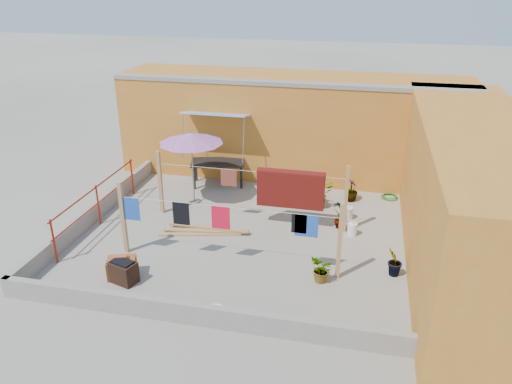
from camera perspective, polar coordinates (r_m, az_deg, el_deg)
ground at (r=12.76m, az=-1.56°, el=-4.96°), size 80.00×80.00×0.00m
wall_back at (r=16.34m, az=4.16°, el=7.63°), size 11.00×3.27×3.21m
wall_right at (r=11.98m, az=23.22°, el=-0.49°), size 2.40×9.00×3.20m
parapet_front at (r=9.77m, az=-6.89°, el=-13.67°), size 8.30×0.16×0.44m
parapet_left at (r=14.13m, az=-17.84°, el=-2.18°), size 0.16×7.30×0.44m
red_railing at (r=13.66m, az=-17.67°, el=-0.75°), size 0.05×4.20×1.10m
clothesline_rig at (r=12.62m, az=2.82°, el=-0.14°), size 5.09×2.35×1.80m
patio_umbrella at (r=13.96m, az=-7.44°, el=6.09°), size 2.08×2.08×2.16m
outdoor_table at (r=15.55m, az=-4.37°, el=3.25°), size 1.80×1.20×0.77m
brick_stack at (r=11.41m, az=-15.07°, el=-8.33°), size 0.71×0.61×0.53m
lumber_pile at (r=12.89m, az=-5.92°, el=-4.42°), size 2.26×0.66×0.14m
brazier at (r=11.21m, az=-14.93°, el=-8.79°), size 0.66×0.53×0.51m
white_basin at (r=10.09m, az=-4.69°, el=-13.45°), size 0.44×0.44×0.08m
water_jug_a at (r=13.75m, az=10.50°, el=-2.36°), size 0.25×0.25×0.39m
water_jug_b at (r=12.92m, az=10.94°, el=-4.20°), size 0.24×0.24×0.38m
green_hose at (r=15.33m, az=15.01°, el=-0.54°), size 0.50×0.50×0.07m
plant_back_a at (r=14.19m, az=7.21°, el=-0.15°), size 0.94×0.88×0.85m
plant_back_b at (r=14.77m, az=10.83°, el=0.23°), size 0.45×0.45×0.68m
plant_right_a at (r=13.12m, az=9.57°, el=-2.53°), size 0.50×0.46×0.79m
plant_right_b at (r=11.38m, az=15.56°, el=-7.70°), size 0.42×0.47×0.71m
plant_right_c at (r=10.90m, az=7.52°, el=-8.84°), size 0.56×0.62×0.59m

